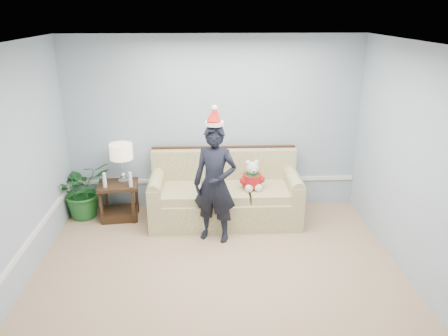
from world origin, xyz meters
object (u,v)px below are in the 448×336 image
table_lamp (121,153)px  houseplant (83,190)px  sofa (225,196)px  side_table (120,205)px  man (215,184)px  teddy_bear (252,179)px

table_lamp → houseplant: bearing=177.3°
sofa → side_table: sofa is taller
side_table → table_lamp: bearing=41.7°
sofa → table_lamp: 1.67m
table_lamp → man: man is taller
side_table → sofa: bearing=-3.0°
sofa → man: bearing=-104.5°
table_lamp → man: size_ratio=0.37×
side_table → table_lamp: table_lamp is taller
houseplant → teddy_bear: teddy_bear is taller
side_table → man: bearing=-26.1°
side_table → houseplant: houseplant is taller
table_lamp → teddy_bear: table_lamp is taller
table_lamp → teddy_bear: size_ratio=1.33×
sofa → houseplant: (-2.15, 0.18, 0.07)m
houseplant → sofa: bearing=-4.8°
side_table → teddy_bear: size_ratio=1.41×
houseplant → side_table: bearing=-9.9°
side_table → table_lamp: 0.81m
sofa → table_lamp: table_lamp is taller
man → teddy_bear: bearing=58.9°
table_lamp → man: (1.36, -0.77, -0.20)m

